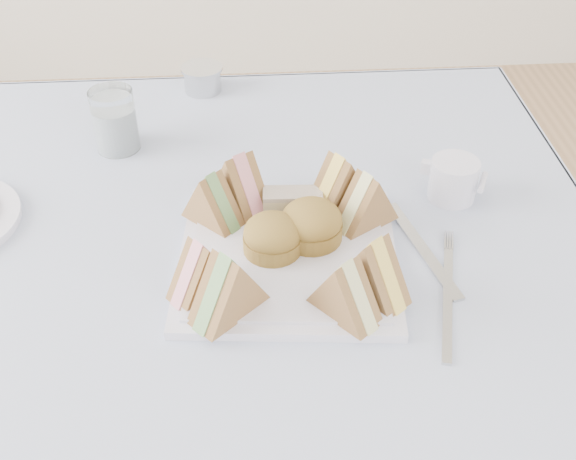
{
  "coord_description": "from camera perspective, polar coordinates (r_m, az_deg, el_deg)",
  "views": [
    {
      "loc": [
        0.05,
        -0.65,
        1.33
      ],
      "look_at": [
        0.1,
        0.01,
        0.8
      ],
      "focal_mm": 45.0,
      "sensor_mm": 36.0,
      "label": 1
    }
  ],
  "objects": [
    {
      "name": "table",
      "position": [
        1.16,
        -4.87,
        -17.18
      ],
      "size": [
        0.9,
        0.9,
        0.74
      ],
      "primitive_type": "cube",
      "color": "brown",
      "rests_on": "floor"
    },
    {
      "name": "tablecloth",
      "position": [
        0.88,
        -6.18,
        -3.49
      ],
      "size": [
        1.02,
        1.02,
        0.01
      ],
      "primitive_type": "cube",
      "color": "#8A96C4",
      "rests_on": "table"
    },
    {
      "name": "serving_plate",
      "position": [
        0.88,
        0.0,
        -2.22
      ],
      "size": [
        0.29,
        0.29,
        0.01
      ],
      "primitive_type": "cube",
      "rotation": [
        0.0,
        0.0,
        -0.09
      ],
      "color": "silver",
      "rests_on": "tablecloth"
    },
    {
      "name": "sandwich_fl_a",
      "position": [
        0.81,
        -6.91,
        -2.88
      ],
      "size": [
        0.09,
        0.08,
        0.07
      ],
      "primitive_type": null,
      "rotation": [
        0.0,
        0.0,
        0.7
      ],
      "color": "#95643F",
      "rests_on": "serving_plate"
    },
    {
      "name": "sandwich_fl_b",
      "position": [
        0.78,
        -4.79,
        -4.27
      ],
      "size": [
        0.1,
        0.09,
        0.08
      ],
      "primitive_type": null,
      "rotation": [
        0.0,
        0.0,
        0.74
      ],
      "color": "#95643F",
      "rests_on": "serving_plate"
    },
    {
      "name": "sandwich_fr_a",
      "position": [
        0.81,
        6.79,
        -2.86
      ],
      "size": [
        0.09,
        0.09,
        0.08
      ],
      "primitive_type": null,
      "rotation": [
        0.0,
        0.0,
        -0.9
      ],
      "color": "#95643F",
      "rests_on": "serving_plate"
    },
    {
      "name": "sandwich_fr_b",
      "position": [
        0.78,
        4.54,
        -4.56
      ],
      "size": [
        0.08,
        0.09,
        0.07
      ],
      "primitive_type": null,
      "rotation": [
        0.0,
        0.0,
        -0.86
      ],
      "color": "#95643F",
      "rests_on": "serving_plate"
    },
    {
      "name": "sandwich_bl_a",
      "position": [
        0.91,
        -6.03,
        2.51
      ],
      "size": [
        0.09,
        0.08,
        0.07
      ],
      "primitive_type": null,
      "rotation": [
        0.0,
        0.0,
        2.37
      ],
      "color": "#95643F",
      "rests_on": "serving_plate"
    },
    {
      "name": "sandwich_bl_b",
      "position": [
        0.93,
        -3.81,
        3.9
      ],
      "size": [
        0.09,
        0.1,
        0.08
      ],
      "primitive_type": null,
      "rotation": [
        0.0,
        0.0,
        2.16
      ],
      "color": "#95643F",
      "rests_on": "serving_plate"
    },
    {
      "name": "sandwich_br_a",
      "position": [
        0.91,
        6.19,
        2.45
      ],
      "size": [
        0.09,
        0.08,
        0.08
      ],
      "primitive_type": null,
      "rotation": [
        0.0,
        0.0,
        -2.56
      ],
      "color": "#95643F",
      "rests_on": "serving_plate"
    },
    {
      "name": "sandwich_br_b",
      "position": [
        0.93,
        4.02,
        3.8
      ],
      "size": [
        0.1,
        0.09,
        0.08
      ],
      "primitive_type": null,
      "rotation": [
        0.0,
        0.0,
        -2.52
      ],
      "color": "#95643F",
      "rests_on": "serving_plate"
    },
    {
      "name": "scone_left",
      "position": [
        0.87,
        -1.24,
        -0.5
      ],
      "size": [
        0.08,
        0.08,
        0.05
      ],
      "primitive_type": "cylinder",
      "rotation": [
        0.0,
        0.0,
        -0.06
      ],
      "color": "#A78138",
      "rests_on": "serving_plate"
    },
    {
      "name": "scone_right",
      "position": [
        0.88,
        1.87,
        0.51
      ],
      "size": [
        0.09,
        0.09,
        0.05
      ],
      "primitive_type": "cylinder",
      "rotation": [
        0.0,
        0.0,
        0.19
      ],
      "color": "#A78138",
      "rests_on": "serving_plate"
    },
    {
      "name": "pastry_slice",
      "position": [
        0.93,
        0.38,
        2.15
      ],
      "size": [
        0.08,
        0.03,
        0.04
      ],
      "primitive_type": "cube",
      "rotation": [
        0.0,
        0.0,
        -0.05
      ],
      "color": "#BBB482",
      "rests_on": "serving_plate"
    },
    {
      "name": "water_glass",
      "position": [
        1.1,
        -13.54,
        8.42
      ],
      "size": [
        0.07,
        0.07,
        0.09
      ],
      "primitive_type": "cylinder",
      "rotation": [
        0.0,
        0.0,
        0.1
      ],
      "color": "white",
      "rests_on": "tablecloth"
    },
    {
      "name": "tea_strainer",
      "position": [
        1.25,
        -6.77,
        11.69
      ],
      "size": [
        0.08,
        0.08,
        0.04
      ],
      "primitive_type": "cylinder",
      "rotation": [
        0.0,
        0.0,
        0.07
      ],
      "color": "#BABABA",
      "rests_on": "tablecloth"
    },
    {
      "name": "knife",
      "position": [
        0.92,
        10.56,
        -1.47
      ],
      "size": [
        0.06,
        0.19,
        0.0
      ],
      "primitive_type": "cube",
      "rotation": [
        0.0,
        0.0,
        0.24
      ],
      "color": "#BABABA",
      "rests_on": "tablecloth"
    },
    {
      "name": "fork",
      "position": [
        0.85,
        12.5,
        -5.6
      ],
      "size": [
        0.06,
        0.18,
        0.0
      ],
      "primitive_type": "cube",
      "rotation": [
        0.0,
        0.0,
        -0.25
      ],
      "color": "#BABABA",
      "rests_on": "tablecloth"
    },
    {
      "name": "creamer_jug",
      "position": [
        1.0,
        12.93,
        3.9
      ],
      "size": [
        0.09,
        0.09,
        0.06
      ],
      "primitive_type": "cylinder",
      "rotation": [
        0.0,
        0.0,
        -0.42
      ],
      "color": "silver",
      "rests_on": "tablecloth"
    }
  ]
}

